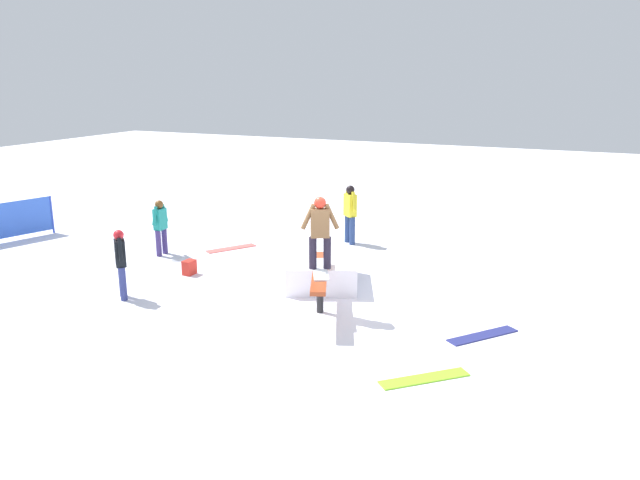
{
  "coord_description": "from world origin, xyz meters",
  "views": [
    {
      "loc": [
        10.47,
        4.71,
        4.56
      ],
      "look_at": [
        0.0,
        0.0,
        1.47
      ],
      "focal_mm": 35.0,
      "sensor_mm": 36.0,
      "label": 1
    }
  ],
  "objects_px": {
    "loose_snowboard_coral": "(231,248)",
    "loose_snowboard_navy": "(483,336)",
    "main_rider_on_rail": "(320,234)",
    "rail_feature": "(320,276)",
    "bystander_teal": "(160,224)",
    "backpack_on_snow": "(189,267)",
    "loose_snowboard_lime": "(424,378)",
    "bystander_black": "(121,260)",
    "bystander_yellow": "(350,211)"
  },
  "relations": [
    {
      "from": "rail_feature",
      "to": "bystander_teal",
      "type": "distance_m",
      "value": 5.73
    },
    {
      "from": "bystander_black",
      "to": "loose_snowboard_lime",
      "type": "relative_size",
      "value": 1.01
    },
    {
      "from": "rail_feature",
      "to": "main_rider_on_rail",
      "type": "height_order",
      "value": "main_rider_on_rail"
    },
    {
      "from": "bystander_teal",
      "to": "loose_snowboard_lime",
      "type": "relative_size",
      "value": 0.98
    },
    {
      "from": "bystander_teal",
      "to": "bystander_yellow",
      "type": "relative_size",
      "value": 0.89
    },
    {
      "from": "loose_snowboard_coral",
      "to": "loose_snowboard_navy",
      "type": "bearing_deg",
      "value": 99.66
    },
    {
      "from": "backpack_on_snow",
      "to": "bystander_yellow",
      "type": "bearing_deg",
      "value": -27.9
    },
    {
      "from": "rail_feature",
      "to": "loose_snowboard_navy",
      "type": "relative_size",
      "value": 1.71
    },
    {
      "from": "rail_feature",
      "to": "backpack_on_snow",
      "type": "bearing_deg",
      "value": -126.17
    },
    {
      "from": "main_rider_on_rail",
      "to": "loose_snowboard_navy",
      "type": "distance_m",
      "value": 3.52
    },
    {
      "from": "loose_snowboard_coral",
      "to": "loose_snowboard_lime",
      "type": "bearing_deg",
      "value": 85.39
    },
    {
      "from": "main_rider_on_rail",
      "to": "bystander_black",
      "type": "xyz_separation_m",
      "value": [
        0.97,
        -4.07,
        -0.77
      ]
    },
    {
      "from": "loose_snowboard_coral",
      "to": "loose_snowboard_lime",
      "type": "height_order",
      "value": "same"
    },
    {
      "from": "loose_snowboard_lime",
      "to": "bystander_black",
      "type": "bearing_deg",
      "value": 129.16
    },
    {
      "from": "bystander_teal",
      "to": "backpack_on_snow",
      "type": "distance_m",
      "value": 2.03
    },
    {
      "from": "main_rider_on_rail",
      "to": "backpack_on_snow",
      "type": "distance_m",
      "value": 4.13
    },
    {
      "from": "loose_snowboard_navy",
      "to": "backpack_on_snow",
      "type": "bearing_deg",
      "value": 122.25
    },
    {
      "from": "loose_snowboard_navy",
      "to": "loose_snowboard_lime",
      "type": "bearing_deg",
      "value": -155.94
    },
    {
      "from": "loose_snowboard_coral",
      "to": "rail_feature",
      "type": "bearing_deg",
      "value": 84.44
    },
    {
      "from": "rail_feature",
      "to": "loose_snowboard_coral",
      "type": "relative_size",
      "value": 1.78
    },
    {
      "from": "loose_snowboard_navy",
      "to": "loose_snowboard_coral",
      "type": "height_order",
      "value": "same"
    },
    {
      "from": "loose_snowboard_coral",
      "to": "bystander_black",
      "type": "bearing_deg",
      "value": 32.36
    },
    {
      "from": "main_rider_on_rail",
      "to": "bystander_teal",
      "type": "relative_size",
      "value": 1.0
    },
    {
      "from": "bystander_teal",
      "to": "loose_snowboard_navy",
      "type": "distance_m",
      "value": 8.74
    },
    {
      "from": "loose_snowboard_lime",
      "to": "bystander_yellow",
      "type": "bearing_deg",
      "value": 76.8
    },
    {
      "from": "loose_snowboard_lime",
      "to": "backpack_on_snow",
      "type": "bearing_deg",
      "value": 113.2
    },
    {
      "from": "rail_feature",
      "to": "loose_snowboard_navy",
      "type": "xyz_separation_m",
      "value": [
        -0.14,
        3.13,
        -0.73
      ]
    },
    {
      "from": "main_rider_on_rail",
      "to": "bystander_black",
      "type": "height_order",
      "value": "main_rider_on_rail"
    },
    {
      "from": "bystander_black",
      "to": "loose_snowboard_coral",
      "type": "height_order",
      "value": "bystander_black"
    },
    {
      "from": "bystander_black",
      "to": "loose_snowboard_navy",
      "type": "xyz_separation_m",
      "value": [
        -1.11,
        7.2,
        -0.82
      ]
    },
    {
      "from": "loose_snowboard_lime",
      "to": "main_rider_on_rail",
      "type": "bearing_deg",
      "value": 101.15
    },
    {
      "from": "main_rider_on_rail",
      "to": "rail_feature",
      "type": "bearing_deg",
      "value": 0.0
    },
    {
      "from": "main_rider_on_rail",
      "to": "bystander_black",
      "type": "distance_m",
      "value": 4.25
    },
    {
      "from": "bystander_yellow",
      "to": "backpack_on_snow",
      "type": "distance_m",
      "value": 4.81
    },
    {
      "from": "rail_feature",
      "to": "loose_snowboard_navy",
      "type": "distance_m",
      "value": 3.22
    },
    {
      "from": "loose_snowboard_navy",
      "to": "loose_snowboard_lime",
      "type": "xyz_separation_m",
      "value": [
        2.02,
        -0.53,
        0.0
      ]
    },
    {
      "from": "backpack_on_snow",
      "to": "bystander_black",
      "type": "bearing_deg",
      "value": 173.24
    },
    {
      "from": "bystander_yellow",
      "to": "loose_snowboard_navy",
      "type": "height_order",
      "value": "bystander_yellow"
    },
    {
      "from": "bystander_black",
      "to": "loose_snowboard_lime",
      "type": "xyz_separation_m",
      "value": [
        0.91,
        6.67,
        -0.82
      ]
    },
    {
      "from": "bystander_teal",
      "to": "bystander_yellow",
      "type": "height_order",
      "value": "bystander_yellow"
    },
    {
      "from": "rail_feature",
      "to": "backpack_on_snow",
      "type": "xyz_separation_m",
      "value": [
        -0.92,
        -3.76,
        -0.57
      ]
    },
    {
      "from": "bystander_teal",
      "to": "bystander_black",
      "type": "bearing_deg",
      "value": 21.38
    },
    {
      "from": "main_rider_on_rail",
      "to": "backpack_on_snow",
      "type": "bearing_deg",
      "value": -130.55
    },
    {
      "from": "bystander_black",
      "to": "backpack_on_snow",
      "type": "xyz_separation_m",
      "value": [
        -1.89,
        0.31,
        -0.66
      ]
    },
    {
      "from": "loose_snowboard_coral",
      "to": "backpack_on_snow",
      "type": "bearing_deg",
      "value": 39.8
    },
    {
      "from": "bystander_teal",
      "to": "bystander_black",
      "type": "height_order",
      "value": "bystander_black"
    },
    {
      "from": "main_rider_on_rail",
      "to": "loose_snowboard_coral",
      "type": "xyz_separation_m",
      "value": [
        -3.19,
        -4.04,
        -1.59
      ]
    },
    {
      "from": "bystander_teal",
      "to": "loose_snowboard_coral",
      "type": "relative_size",
      "value": 1.05
    },
    {
      "from": "main_rider_on_rail",
      "to": "bystander_black",
      "type": "relative_size",
      "value": 0.98
    },
    {
      "from": "rail_feature",
      "to": "backpack_on_snow",
      "type": "distance_m",
      "value": 3.91
    }
  ]
}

